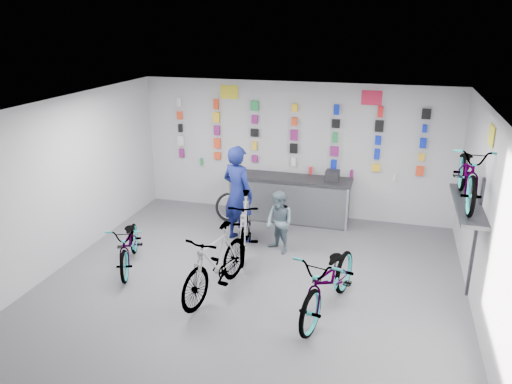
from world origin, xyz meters
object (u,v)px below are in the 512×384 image
(bike_service, at_px, (245,225))
(bike_left, at_px, (129,244))
(bike_right, at_px, (330,280))
(counter, at_px, (289,199))
(customer, at_px, (279,222))
(bike_center, at_px, (216,262))
(clerk, at_px, (238,194))

(bike_service, bearing_deg, bike_left, -161.47)
(bike_service, bearing_deg, bike_right, -54.33)
(counter, xyz_separation_m, customer, (0.16, -1.63, 0.12))
(bike_right, xyz_separation_m, customer, (-1.21, 1.84, 0.06))
(counter, bearing_deg, bike_center, -97.82)
(bike_left, bearing_deg, bike_right, -29.07)
(bike_left, relative_size, bike_right, 0.82)
(bike_right, distance_m, clerk, 3.08)
(bike_service, xyz_separation_m, customer, (0.62, 0.21, 0.03))
(counter, height_order, clerk, clerk)
(bike_center, height_order, customer, customer)
(bike_right, xyz_separation_m, bike_service, (-1.83, 1.63, 0.03))
(counter, height_order, bike_left, counter)
(bike_right, bearing_deg, counter, 124.68)
(counter, xyz_separation_m, bike_left, (-2.29, -2.95, -0.03))
(clerk, distance_m, customer, 1.05)
(bike_service, distance_m, clerk, 0.75)
(bike_left, relative_size, bike_center, 0.91)
(counter, relative_size, bike_left, 1.57)
(counter, xyz_separation_m, bike_service, (-0.46, -1.84, 0.09))
(bike_service, bearing_deg, clerk, 107.03)
(customer, bearing_deg, bike_center, -72.62)
(bike_center, height_order, bike_service, bike_service)
(bike_right, distance_m, bike_service, 2.45)
(clerk, bearing_deg, counter, -96.48)
(bike_left, xyz_separation_m, bike_service, (1.83, 1.11, 0.12))
(bike_right, relative_size, clerk, 1.07)
(clerk, bearing_deg, bike_service, 143.74)
(bike_service, relative_size, customer, 1.57)
(counter, distance_m, bike_service, 1.90)
(bike_left, bearing_deg, customer, 7.34)
(bike_right, bearing_deg, bike_service, 151.44)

